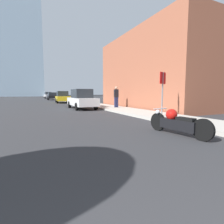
# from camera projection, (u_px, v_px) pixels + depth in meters

# --- Properties ---
(sidewalk) EXTENTS (2.35, 240.00, 0.15)m
(sidewalk) POSITION_uv_depth(u_px,v_px,m) (63.00, 99.00, 38.10)
(sidewalk) COLOR #B2ADA3
(sidewalk) RESTS_ON ground_plane
(brick_storefront) EXTENTS (11.51, 12.16, 6.62)m
(brick_storefront) POSITION_uv_depth(u_px,v_px,m) (179.00, 74.00, 17.40)
(brick_storefront) COLOR #9E563D
(brick_storefront) RESTS_ON ground_plane
(distant_tower) EXTENTS (19.54, 19.54, 87.58)m
(distant_tower) POSITION_uv_depth(u_px,v_px,m) (18.00, 3.00, 82.25)
(distant_tower) COLOR #9EB7CC
(distant_tower) RESTS_ON ground_plane
(motorcycle) EXTENTS (0.62, 2.29, 0.82)m
(motorcycle) POSITION_uv_depth(u_px,v_px,m) (176.00, 122.00, 5.56)
(motorcycle) COLOR black
(motorcycle) RESTS_ON ground_plane
(parked_car_white) EXTENTS (1.77, 4.58, 1.69)m
(parked_car_white) POSITION_uv_depth(u_px,v_px,m) (82.00, 99.00, 15.14)
(parked_car_white) COLOR silver
(parked_car_white) RESTS_ON ground_plane
(parked_car_yellow) EXTENTS (2.00, 4.52, 1.67)m
(parked_car_yellow) POSITION_uv_depth(u_px,v_px,m) (62.00, 97.00, 25.04)
(parked_car_yellow) COLOR gold
(parked_car_yellow) RESTS_ON ground_plane
(parked_car_black) EXTENTS (1.94, 4.35, 1.57)m
(parked_car_black) POSITION_uv_depth(u_px,v_px,m) (52.00, 96.00, 36.91)
(parked_car_black) COLOR black
(parked_car_black) RESTS_ON ground_plane
(parked_car_silver) EXTENTS (1.93, 4.48, 1.77)m
(parked_car_silver) POSITION_uv_depth(u_px,v_px,m) (48.00, 95.00, 48.37)
(parked_car_silver) COLOR #BCBCC1
(parked_car_silver) RESTS_ON ground_plane
(stop_sign) EXTENTS (0.57, 0.26, 2.27)m
(stop_sign) POSITION_uv_depth(u_px,v_px,m) (163.00, 86.00, 9.10)
(stop_sign) COLOR slate
(stop_sign) RESTS_ON sidewalk
(pedestrian) EXTENTS (0.36, 0.25, 1.77)m
(pedestrian) POSITION_uv_depth(u_px,v_px,m) (116.00, 97.00, 14.81)
(pedestrian) COLOR #1E2347
(pedestrian) RESTS_ON sidewalk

